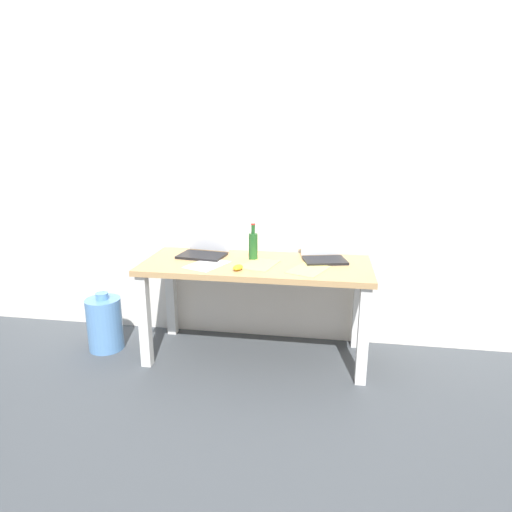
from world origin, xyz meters
TOP-DOWN VIEW (x-y plane):
  - ground_plane at (0.00, 0.00)m, footprint 8.00×8.00m
  - back_wall at (0.00, 0.39)m, footprint 5.20×0.08m
  - desk at (0.00, 0.00)m, footprint 1.61×0.66m
  - laptop_left at (-0.42, 0.13)m, footprint 0.36×0.29m
  - laptop_right at (0.47, 0.15)m, footprint 0.34×0.30m
  - beer_bottle at (-0.04, 0.09)m, footprint 0.07×0.07m
  - computer_mouse at (-0.09, -0.19)m, footprint 0.08×0.11m
  - paper_sheet_front_left at (-0.33, -0.10)m, footprint 0.31×0.35m
  - paper_sheet_front_right at (0.37, -0.11)m, footprint 0.31×0.35m
  - paper_sheet_center at (0.03, -0.04)m, footprint 0.28×0.34m
  - water_cooler_jug at (-1.16, -0.08)m, footprint 0.26×0.26m

SIDE VIEW (x-z plane):
  - ground_plane at x=0.00m, z-range 0.00..0.00m
  - water_cooler_jug at x=-1.16m, z-range -0.02..0.43m
  - desk at x=0.00m, z-range 0.26..0.98m
  - paper_sheet_front_left at x=-0.33m, z-range 0.72..0.73m
  - paper_sheet_front_right at x=0.37m, z-range 0.72..0.73m
  - paper_sheet_center at x=0.03m, z-range 0.72..0.73m
  - computer_mouse at x=-0.09m, z-range 0.72..0.76m
  - laptop_right at x=0.47m, z-range 0.66..0.88m
  - laptop_left at x=-0.42m, z-range 0.66..0.89m
  - beer_bottle at x=-0.04m, z-range 0.70..0.96m
  - back_wall at x=0.00m, z-range 0.00..2.60m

